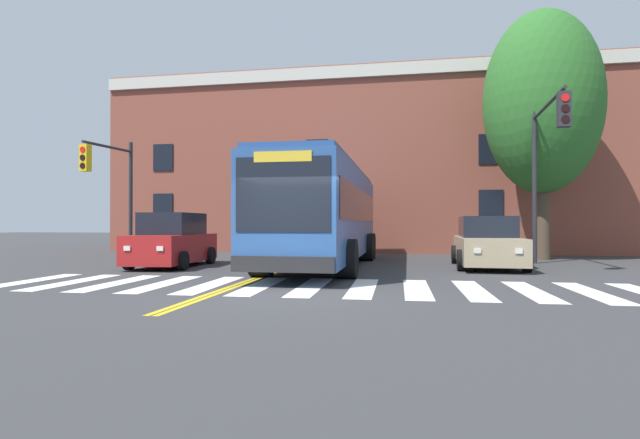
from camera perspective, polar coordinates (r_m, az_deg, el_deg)
ground_plane at (r=10.52m, az=-4.21°, el=-8.41°), size 120.00×120.00×0.00m
crosswalk at (r=11.45m, az=1.90°, el=-7.74°), size 16.24×3.92×0.01m
lane_line_yellow_inner at (r=25.61m, az=1.21°, el=-3.69°), size 0.12×36.00×0.01m
lane_line_yellow_outer at (r=25.58m, az=1.56°, el=-3.70°), size 0.12×36.00×0.01m
city_bus at (r=17.03m, az=0.65°, el=0.68°), size 2.96×11.94×3.35m
car_red_near_lane at (r=17.58m, az=-16.48°, el=-2.45°), size 2.18×4.27×1.81m
car_tan_far_lane at (r=17.41m, az=18.57°, el=-2.67°), size 2.19×4.71×1.69m
car_navy_behind_bus at (r=26.91m, az=6.09°, el=-1.88°), size 2.08×4.12×1.69m
traffic_light_near_corner at (r=18.14m, az=24.36°, el=7.26°), size 0.41×4.40×5.61m
traffic_light_far_corner at (r=21.66m, az=-22.73°, el=4.39°), size 0.54×2.84×4.88m
street_tree_curbside_large at (r=22.51m, az=24.07°, el=12.09°), size 6.42×6.50×10.05m
building_facade at (r=28.05m, az=9.43°, el=6.09°), size 30.86×7.47×9.27m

